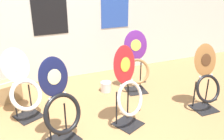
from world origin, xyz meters
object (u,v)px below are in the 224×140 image
toilet_seat_display_navy_moon (60,106)px  toilet_seat_display_crimson_swirl (128,91)px  toilet_seat_display_white_plain (24,90)px  toilet_seat_display_woodgrain (206,80)px  paint_can (106,86)px  toilet_seat_display_purple_note (137,64)px  storage_box (1,93)px

toilet_seat_display_navy_moon → toilet_seat_display_crimson_swirl: size_ratio=0.97×
toilet_seat_display_white_plain → toilet_seat_display_woodgrain: 2.19m
toilet_seat_display_woodgrain → paint_can: (-0.97, 0.91, -0.32)m
toilet_seat_display_purple_note → storage_box: (-1.81, 0.40, -0.29)m
toilet_seat_display_navy_moon → storage_box: bearing=117.5°
toilet_seat_display_crimson_swirl → toilet_seat_display_woodgrain: size_ratio=1.12×
paint_can → storage_box: bearing=169.4°
toilet_seat_display_purple_note → toilet_seat_display_white_plain: bearing=-176.1°
storage_box → toilet_seat_display_purple_note: bearing=-12.5°
toilet_seat_display_woodgrain → storage_box: size_ratio=1.56×
toilet_seat_display_white_plain → toilet_seat_display_purple_note: toilet_seat_display_purple_note is taller
toilet_seat_display_white_plain → toilet_seat_display_navy_moon: toilet_seat_display_navy_moon is taller
toilet_seat_display_crimson_swirl → storage_box: (-1.32, 1.12, -0.30)m
toilet_seat_display_woodgrain → paint_can: 1.37m
toilet_seat_display_crimson_swirl → toilet_seat_display_white_plain: bearing=149.5°
toilet_seat_display_navy_moon → toilet_seat_display_purple_note: size_ratio=1.02×
toilet_seat_display_crimson_swirl → toilet_seat_display_purple_note: 0.87m
toilet_seat_display_purple_note → storage_box: toilet_seat_display_purple_note is taller
toilet_seat_display_crimson_swirl → toilet_seat_display_purple_note: size_ratio=1.06×
toilet_seat_display_navy_moon → toilet_seat_display_woodgrain: 1.79m
toilet_seat_display_white_plain → toilet_seat_display_crimson_swirl: toilet_seat_display_crimson_swirl is taller
toilet_seat_display_crimson_swirl → toilet_seat_display_purple_note: (0.49, 0.72, -0.01)m
storage_box → paint_can: bearing=-10.6°
toilet_seat_display_navy_moon → toilet_seat_display_crimson_swirl: 0.74m
toilet_seat_display_crimson_swirl → toilet_seat_display_purple_note: bearing=55.9°
toilet_seat_display_woodgrain → toilet_seat_display_crimson_swirl: bearing=177.2°
toilet_seat_display_purple_note → paint_can: toilet_seat_display_purple_note is taller
toilet_seat_display_navy_moon → paint_can: bearing=46.2°
paint_can → storage_box: size_ratio=0.29×
toilet_seat_display_purple_note → paint_can: 0.55m
toilet_seat_display_navy_moon → storage_box: (-0.58, 1.11, -0.28)m
toilet_seat_display_crimson_swirl → storage_box: size_ratio=1.75×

